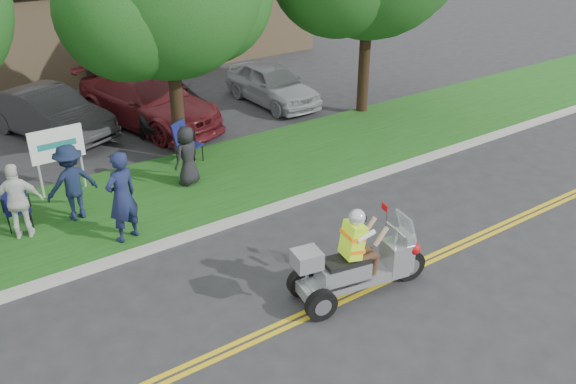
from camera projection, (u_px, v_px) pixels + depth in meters
ground at (326, 286)px, 11.56m from camera, size 120.00×120.00×0.00m
centerline_near at (346, 301)px, 11.14m from camera, size 60.00×0.10×0.01m
centerline_far at (340, 296)px, 11.25m from camera, size 60.00×0.10×0.01m
curb at (243, 218)px, 13.76m from camera, size 60.00×0.25×0.12m
grass_verge at (198, 184)px, 15.34m from camera, size 60.00×4.00×0.10m
commercial_building at (85, 12)px, 25.53m from camera, size 18.00×8.20×4.00m
business_sign at (57, 148)px, 14.33m from camera, size 1.25×0.06×1.75m
trike_scooter at (356, 266)px, 11.03m from camera, size 2.74×1.13×1.80m
lawn_chair_a at (16, 202)px, 13.18m from camera, size 0.57×0.59×0.98m
lawn_chair_b at (185, 140)px, 16.14m from camera, size 0.82×0.83×1.13m
spectator_adult_left at (122, 197)px, 12.45m from camera, size 0.83×0.67×1.98m
spectator_adult_right at (19, 201)px, 12.61m from camera, size 1.06×0.73×1.67m
spectator_chair_a at (72, 182)px, 13.32m from camera, size 1.17×0.73×1.75m
spectator_chair_b at (187, 156)px, 14.93m from camera, size 0.86×0.71×1.50m
parked_car_left at (48, 113)px, 18.08m from camera, size 3.09×4.66×1.45m
parked_car_mid at (161, 99)px, 19.44m from camera, size 2.89×5.08×1.34m
parked_car_right at (148, 101)px, 18.92m from camera, size 3.50×5.78×1.57m
parked_car_far_right at (272, 84)px, 20.85m from camera, size 1.70×4.09×1.39m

